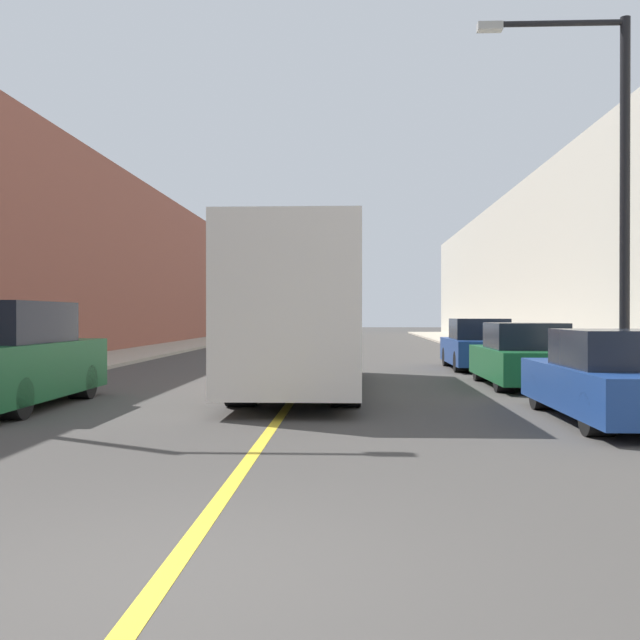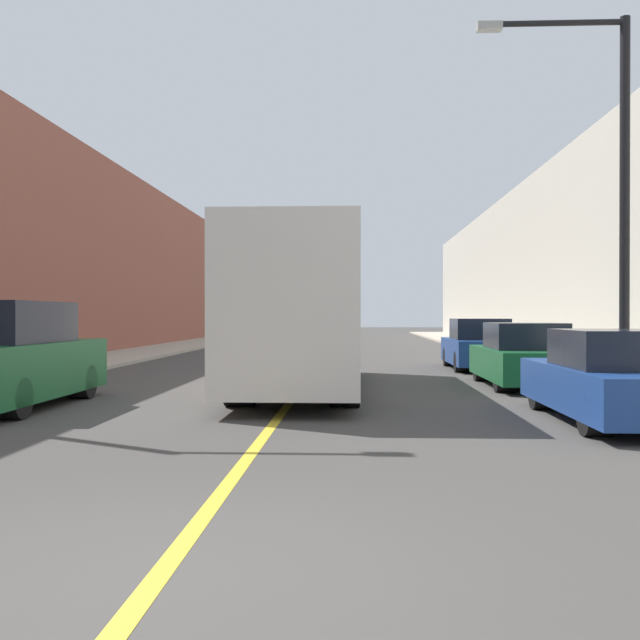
{
  "view_description": "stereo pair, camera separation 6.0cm",
  "coord_description": "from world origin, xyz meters",
  "px_view_note": "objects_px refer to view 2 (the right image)",
  "views": [
    {
      "loc": [
        1.2,
        -4.68,
        1.67
      ],
      "look_at": [
        0.38,
        13.86,
        1.55
      ],
      "focal_mm": 42.0,
      "sensor_mm": 36.0,
      "label": 1
    },
    {
      "loc": [
        1.26,
        -4.68,
        1.67
      ],
      "look_at": [
        0.38,
        13.86,
        1.55
      ],
      "focal_mm": 42.0,
      "sensor_mm": 36.0,
      "label": 2
    }
  ],
  "objects_px": {
    "bus": "(304,309)",
    "car_right_near": "(612,380)",
    "parked_suv_left": "(8,359)",
    "car_right_mid": "(523,358)",
    "street_lamp_right": "(610,176)",
    "car_right_far": "(478,347)"
  },
  "relations": [
    {
      "from": "car_right_near",
      "to": "car_right_far",
      "type": "height_order",
      "value": "car_right_far"
    },
    {
      "from": "bus",
      "to": "car_right_near",
      "type": "relative_size",
      "value": 2.15
    },
    {
      "from": "car_right_near",
      "to": "bus",
      "type": "bearing_deg",
      "value": 136.24
    },
    {
      "from": "car_right_near",
      "to": "car_right_far",
      "type": "distance_m",
      "value": 11.44
    },
    {
      "from": "bus",
      "to": "car_right_far",
      "type": "relative_size",
      "value": 2.34
    },
    {
      "from": "car_right_near",
      "to": "car_right_far",
      "type": "relative_size",
      "value": 1.09
    },
    {
      "from": "bus",
      "to": "car_right_mid",
      "type": "xyz_separation_m",
      "value": [
        5.07,
        0.89,
        -1.13
      ]
    },
    {
      "from": "parked_suv_left",
      "to": "street_lamp_right",
      "type": "relative_size",
      "value": 0.65
    },
    {
      "from": "bus",
      "to": "car_right_near",
      "type": "xyz_separation_m",
      "value": [
        5.15,
        -4.93,
        -1.15
      ]
    },
    {
      "from": "bus",
      "to": "car_right_far",
      "type": "bearing_deg",
      "value": 52.78
    },
    {
      "from": "car_right_mid",
      "to": "parked_suv_left",
      "type": "bearing_deg",
      "value": -155.96
    },
    {
      "from": "car_right_far",
      "to": "bus",
      "type": "bearing_deg",
      "value": -127.22
    },
    {
      "from": "parked_suv_left",
      "to": "car_right_mid",
      "type": "bearing_deg",
      "value": 24.04
    },
    {
      "from": "car_right_near",
      "to": "car_right_mid",
      "type": "relative_size",
      "value": 1.05
    },
    {
      "from": "car_right_near",
      "to": "parked_suv_left",
      "type": "bearing_deg",
      "value": 172.85
    },
    {
      "from": "car_right_mid",
      "to": "car_right_far",
      "type": "bearing_deg",
      "value": 91.26
    },
    {
      "from": "parked_suv_left",
      "to": "car_right_far",
      "type": "bearing_deg",
      "value": 45.31
    },
    {
      "from": "bus",
      "to": "parked_suv_left",
      "type": "relative_size",
      "value": 2.09
    },
    {
      "from": "car_right_far",
      "to": "parked_suv_left",
      "type": "bearing_deg",
      "value": -134.69
    },
    {
      "from": "car_right_mid",
      "to": "street_lamp_right",
      "type": "height_order",
      "value": "street_lamp_right"
    },
    {
      "from": "street_lamp_right",
      "to": "bus",
      "type": "bearing_deg",
      "value": 166.27
    },
    {
      "from": "car_right_near",
      "to": "street_lamp_right",
      "type": "distance_m",
      "value": 5.23
    }
  ]
}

